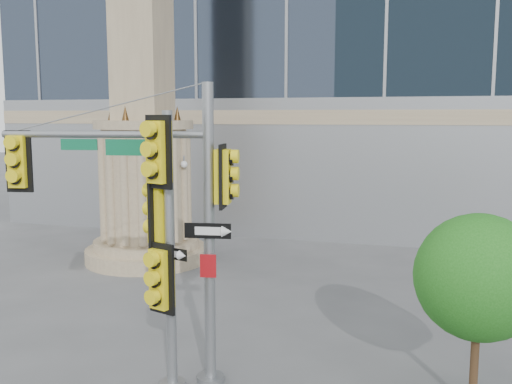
# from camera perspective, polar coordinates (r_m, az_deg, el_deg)

# --- Properties ---
(monument) EXTENTS (4.40, 4.40, 16.60)m
(monument) POSITION_cam_1_polar(r_m,az_deg,el_deg) (20.74, -11.20, 8.20)
(monument) COLOR #9E886B
(monument) RESTS_ON ground
(main_signal_pole) EXTENTS (4.54, 1.12, 5.88)m
(main_signal_pole) POSITION_cam_1_polar(r_m,az_deg,el_deg) (11.19, -10.07, -0.78)
(main_signal_pole) COLOR slate
(main_signal_pole) RESTS_ON ground
(secondary_signal_pole) EXTENTS (0.92, 0.86, 5.36)m
(secondary_signal_pole) POSITION_cam_1_polar(r_m,az_deg,el_deg) (10.79, -9.30, -3.75)
(secondary_signal_pole) COLOR slate
(secondary_signal_pole) RESTS_ON ground
(street_tree) EXTENTS (2.30, 2.24, 3.58)m
(street_tree) POSITION_cam_1_polar(r_m,az_deg,el_deg) (10.86, 21.59, -8.41)
(street_tree) COLOR #9E886B
(street_tree) RESTS_ON ground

